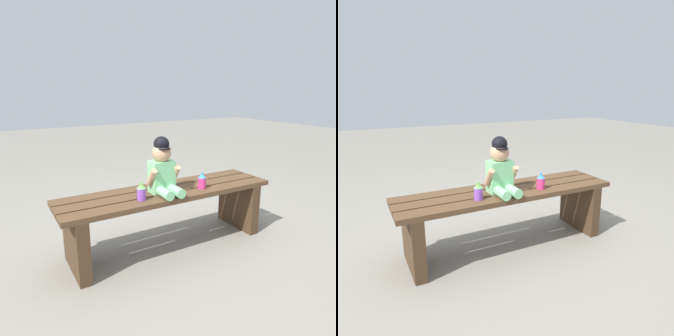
{
  "view_description": "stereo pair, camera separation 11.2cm",
  "coord_description": "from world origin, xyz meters",
  "views": [
    {
      "loc": [
        -1.09,
        -1.87,
        1.18
      ],
      "look_at": [
        -0.03,
        -0.05,
        0.63
      ],
      "focal_mm": 32.92,
      "sensor_mm": 36.0,
      "label": 1
    },
    {
      "loc": [
        -0.99,
        -1.92,
        1.18
      ],
      "look_at": [
        -0.03,
        -0.05,
        0.63
      ],
      "focal_mm": 32.92,
      "sensor_mm": 36.0,
      "label": 2
    }
  ],
  "objects": [
    {
      "name": "child_figure",
      "position": [
        -0.07,
        -0.04,
        0.63
      ],
      "size": [
        0.23,
        0.27,
        0.4
      ],
      "color": "#7FCC8C",
      "rests_on": "park_bench"
    },
    {
      "name": "sippy_cup_left",
      "position": [
        -0.27,
        -0.1,
        0.51
      ],
      "size": [
        0.06,
        0.06,
        0.12
      ],
      "color": "#8C4CCC",
      "rests_on": "park_bench"
    },
    {
      "name": "park_bench",
      "position": [
        0.0,
        0.0,
        0.31
      ],
      "size": [
        1.64,
        0.42,
        0.45
      ],
      "color": "#513823",
      "rests_on": "ground_plane"
    },
    {
      "name": "ground_plane",
      "position": [
        0.0,
        0.0,
        0.0
      ],
      "size": [
        16.0,
        16.0,
        0.0
      ],
      "primitive_type": "plane",
      "color": "gray"
    },
    {
      "name": "sippy_cup_right",
      "position": [
        0.23,
        -0.1,
        0.51
      ],
      "size": [
        0.06,
        0.06,
        0.12
      ],
      "color": "#E5337F",
      "rests_on": "park_bench"
    }
  ]
}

